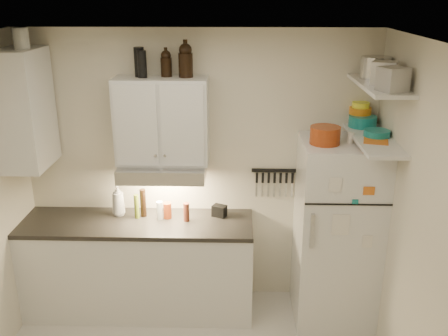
{
  "coord_description": "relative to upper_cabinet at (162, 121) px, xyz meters",
  "views": [
    {
      "loc": [
        0.35,
        -2.86,
        2.9
      ],
      "look_at": [
        0.25,
        0.9,
        1.55
      ],
      "focal_mm": 40.0,
      "sensor_mm": 36.0,
      "label": 1
    }
  ],
  "objects": [
    {
      "name": "oil_bottle",
      "position": [
        -0.26,
        -0.06,
        -0.79
      ],
      "size": [
        0.04,
        0.04,
        0.23
      ],
      "primitive_type": "cylinder",
      "rotation": [
        0.0,
        0.0,
        0.01
      ],
      "color": "#5C6E1B",
      "rests_on": "countertop"
    },
    {
      "name": "caddy",
      "position": [
        0.5,
        -0.0,
        -0.85
      ],
      "size": [
        0.15,
        0.13,
        0.11
      ],
      "primitive_type": "cube",
      "rotation": [
        0.0,
        0.0,
        -0.43
      ],
      "color": "black",
      "rests_on": "countertop"
    },
    {
      "name": "fridge",
      "position": [
        1.55,
        -0.18,
        -0.98
      ],
      "size": [
        0.7,
        0.68,
        1.7
      ],
      "primitive_type": "cube",
      "color": "silver",
      "rests_on": "floor"
    },
    {
      "name": "side_cabinet",
      "position": [
        -1.14,
        -0.14,
        0.12
      ],
      "size": [
        0.33,
        0.55,
        1.0
      ],
      "primitive_type": "cube",
      "color": "silver",
      "rests_on": "left_wall"
    },
    {
      "name": "thermos_a",
      "position": [
        -0.18,
        0.04,
        0.5
      ],
      "size": [
        0.11,
        0.11,
        0.25
      ],
      "primitive_type": "cylinder",
      "rotation": [
        0.0,
        0.0,
        -0.31
      ],
      "color": "black",
      "rests_on": "upper_cabinet"
    },
    {
      "name": "bowl_teal",
      "position": [
        1.74,
        0.04,
        -0.0
      ],
      "size": [
        0.24,
        0.24,
        0.1
      ],
      "primitive_type": "cylinder",
      "color": "#167B79",
      "rests_on": "shelf_lo"
    },
    {
      "name": "range_hood",
      "position": [
        0.0,
        -0.06,
        -0.44
      ],
      "size": [
        0.76,
        0.46,
        0.12
      ],
      "primitive_type": "cube",
      "color": "silver",
      "rests_on": "back_wall"
    },
    {
      "name": "bowl_orange",
      "position": [
        1.73,
        0.11,
        0.07
      ],
      "size": [
        0.19,
        0.19,
        0.06
      ],
      "primitive_type": "cylinder",
      "color": "orange",
      "rests_on": "bowl_teal"
    },
    {
      "name": "dutch_oven",
      "position": [
        1.38,
        -0.23,
        -0.05
      ],
      "size": [
        0.33,
        0.33,
        0.15
      ],
      "primitive_type": "cylinder",
      "rotation": [
        0.0,
        0.0,
        -0.39
      ],
      "color": "#933411",
      "rests_on": "fridge"
    },
    {
      "name": "soap_bottle",
      "position": [
        -0.44,
        -0.0,
        -0.74
      ],
      "size": [
        0.13,
        0.13,
        0.34
      ],
      "primitive_type": "imported",
      "rotation": [
        0.0,
        0.0,
        -0.0
      ],
      "color": "silver",
      "rests_on": "countertop"
    },
    {
      "name": "tin_a",
      "position": [
        1.76,
        -0.39,
        0.48
      ],
      "size": [
        0.23,
        0.22,
        0.18
      ],
      "primitive_type": "cube",
      "rotation": [
        0.0,
        0.0,
        -0.4
      ],
      "color": "#AAAAAD",
      "rests_on": "shelf_hi"
    },
    {
      "name": "upper_cabinet",
      "position": [
        0.0,
        0.0,
        0.0
      ],
      "size": [
        0.8,
        0.33,
        0.75
      ],
      "primitive_type": "cube",
      "color": "silver",
      "rests_on": "back_wall"
    },
    {
      "name": "plates",
      "position": [
        1.79,
        -0.27,
        -0.02
      ],
      "size": [
        0.25,
        0.25,
        0.05
      ],
      "primitive_type": "cylinder",
      "rotation": [
        0.0,
        0.0,
        -0.18
      ],
      "color": "#167B79",
      "rests_on": "shelf_lo"
    },
    {
      "name": "tin_b",
      "position": [
        1.75,
        -0.64,
        0.48
      ],
      "size": [
        0.22,
        0.22,
        0.17
      ],
      "primitive_type": "cube",
      "rotation": [
        0.0,
        0.0,
        0.39
      ],
      "color": "#AAAAAD",
      "rests_on": "shelf_hi"
    },
    {
      "name": "shelf_hi",
      "position": [
        1.75,
        -0.31,
        0.38
      ],
      "size": [
        0.3,
        0.95,
        0.03
      ],
      "primitive_type": "cube",
      "color": "silver",
      "rests_on": "right_wall"
    },
    {
      "name": "knife_strip",
      "position": [
        1.0,
        0.15,
        -0.51
      ],
      "size": [
        0.42,
        0.02,
        0.03
      ],
      "primitive_type": "cube",
      "color": "black",
      "rests_on": "back_wall"
    },
    {
      "name": "bowl_yellow",
      "position": [
        1.73,
        0.11,
        0.13
      ],
      "size": [
        0.15,
        0.15,
        0.05
      ],
      "primitive_type": "cylinder",
      "color": "yellow",
      "rests_on": "bowl_orange"
    },
    {
      "name": "shelf_lo",
      "position": [
        1.75,
        -0.31,
        -0.07
      ],
      "size": [
        0.3,
        0.95,
        0.03
      ],
      "primitive_type": "cube",
      "color": "silver",
      "rests_on": "right_wall"
    },
    {
      "name": "pepper_mill",
      "position": [
        0.2,
        -0.11,
        -0.82
      ],
      "size": [
        0.07,
        0.07,
        0.17
      ],
      "primitive_type": "cylinder",
      "rotation": [
        0.0,
        0.0,
        0.41
      ],
      "color": "maroon",
      "rests_on": "countertop"
    },
    {
      "name": "growler_a",
      "position": [
        0.05,
        0.05,
        0.49
      ],
      "size": [
        0.12,
        0.12,
        0.23
      ],
      "primitive_type": null,
      "rotation": [
        0.0,
        0.0,
        -0.25
      ],
      "color": "black",
      "rests_on": "upper_cabinet"
    },
    {
      "name": "countertop",
      "position": [
        -0.25,
        -0.14,
        -0.93
      ],
      "size": [
        2.1,
        0.62,
        0.04
      ],
      "primitive_type": "cube",
      "color": "black",
      "rests_on": "base_cabinet"
    },
    {
      "name": "clear_bottle",
      "position": [
        -0.05,
        -0.08,
        -0.82
      ],
      "size": [
        0.08,
        0.08,
        0.17
      ],
      "primitive_type": "cylinder",
      "rotation": [
        0.0,
        0.0,
        -0.43
      ],
      "color": "silver",
      "rests_on": "countertop"
    },
    {
      "name": "book_stack",
      "position": [
        1.75,
        -0.39,
        -0.09
      ],
      "size": [
        0.24,
        0.27,
        0.08
      ],
      "primitive_type": "cube",
      "rotation": [
        0.0,
        0.0,
        -0.25
      ],
      "color": "orange",
      "rests_on": "fridge"
    },
    {
      "name": "stock_pot",
      "position": [
        1.77,
        -0.09,
        0.48
      ],
      "size": [
        0.28,
        0.28,
        0.18
      ],
      "primitive_type": "cylinder",
      "rotation": [
        0.0,
        0.0,
        0.17
      ],
      "color": "silver",
      "rests_on": "shelf_hi"
    },
    {
      "name": "side_jar",
      "position": [
        -1.08,
        -0.16,
        0.71
      ],
      "size": [
        0.14,
        0.14,
        0.17
      ],
      "primitive_type": "cylinder",
      "rotation": [
        0.0,
        0.0,
        0.14
      ],
      "color": "silver",
      "rests_on": "side_cabinet"
    },
    {
      "name": "vinegar_bottle",
      "position": [
        -0.21,
        -0.02,
        -0.77
      ],
      "size": [
        0.07,
        0.07,
        0.27
      ],
      "primitive_type": "cylinder",
      "rotation": [
        0.0,
        0.0,
        -0.22
      ],
      "color": "black",
      "rests_on": "countertop"
    },
    {
      "name": "red_jar",
      "position": [
        0.02,
        -0.05,
        -0.83
      ],
      "size": [
        0.1,
        0.1,
        0.15
      ],
      "primitive_type": "cylinder",
      "rotation": [
        0.0,
        0.0,
        0.37
      ],
      "color": "#933411",
      "rests_on": "countertop"
    },
    {
      "name": "right_wall",
      "position": [
        1.91,
        -1.33,
        -0.53
      ],
      "size": [
        0.02,
        3.0,
        2.6
      ],
      "primitive_type": "cube",
      "color": "beige",
      "rests_on": "ground"
    },
    {
      "name": "back_wall",
      "position": [
        0.3,
        0.18,
        -0.53
      ],
      "size": [
        3.2,
        0.02,
        2.6
      ],
      "primitive_type": "cube",
      "color": "beige",
      "rests_on": "ground"
    },
    {
      "name": "spice_jar",
      "position": [
        1.59,
        -0.21,
        -0.08
      ],
      "size": [
        0.06,
        0.06,
        0.09
      ],
      "primitive_type": "cylinder",
      "rotation": [
        0.0,
        0.0,
        -0.01
      ],
      "color": "silver",
      "rests_on": "fridge"
    },
    {
      "name": "ceiling",
      "position": [
        0.3,
        -1.33,
        0.78
      ],
      "size": [
        3.2,
        3.0,
        0.02
      ],
      "primitive_type": "cube",
      "color": "white",
      "rests_on": "ground"
    },
    {
      "name": "growler_b",
      "position": [
        0.22,
        0.03,
        0.52
      ],
      "size": [
        0.15,
        0.15,
        0.29
      ],
      "primitive_type": null,
      "rotation": [
        0.0,
        0.0,
        0.3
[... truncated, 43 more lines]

